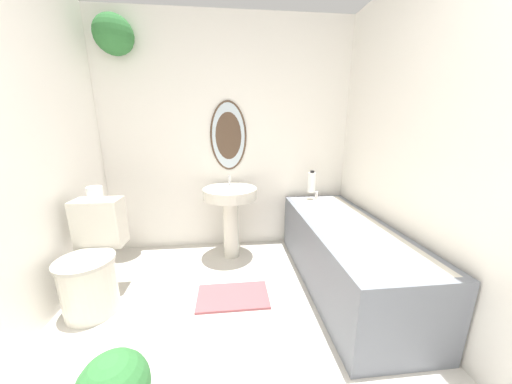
{
  "coord_description": "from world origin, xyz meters",
  "views": [
    {
      "loc": [
        -0.01,
        -0.2,
        1.33
      ],
      "look_at": [
        0.19,
        1.59,
        0.86
      ],
      "focal_mm": 18.0,
      "sensor_mm": 36.0,
      "label": 1
    }
  ],
  "objects_px": {
    "toilet_paper_roll": "(95,193)",
    "pedestal_sink": "(230,206)",
    "shampoo_bottle": "(312,182)",
    "bathtub": "(344,253)",
    "toilet": "(93,265)"
  },
  "relations": [
    {
      "from": "toilet",
      "to": "toilet_paper_roll",
      "type": "height_order",
      "value": "toilet_paper_roll"
    },
    {
      "from": "toilet",
      "to": "shampoo_bottle",
      "type": "xyz_separation_m",
      "value": [
        1.9,
        0.78,
        0.41
      ]
    },
    {
      "from": "shampoo_bottle",
      "to": "toilet_paper_roll",
      "type": "distance_m",
      "value": 2.0
    },
    {
      "from": "toilet",
      "to": "toilet_paper_roll",
      "type": "distance_m",
      "value": 0.53
    },
    {
      "from": "shampoo_bottle",
      "to": "toilet_paper_roll",
      "type": "relative_size",
      "value": 2.14
    },
    {
      "from": "pedestal_sink",
      "to": "shampoo_bottle",
      "type": "xyz_separation_m",
      "value": [
        0.88,
        0.14,
        0.19
      ]
    },
    {
      "from": "toilet_paper_roll",
      "to": "pedestal_sink",
      "type": "bearing_deg",
      "value": 23.87
    },
    {
      "from": "toilet",
      "to": "bathtub",
      "type": "height_order",
      "value": "toilet"
    },
    {
      "from": "toilet",
      "to": "shampoo_bottle",
      "type": "height_order",
      "value": "shampoo_bottle"
    },
    {
      "from": "pedestal_sink",
      "to": "bathtub",
      "type": "relative_size",
      "value": 0.49
    },
    {
      "from": "toilet",
      "to": "pedestal_sink",
      "type": "relative_size",
      "value": 0.94
    },
    {
      "from": "pedestal_sink",
      "to": "bathtub",
      "type": "bearing_deg",
      "value": -32.1
    },
    {
      "from": "shampoo_bottle",
      "to": "toilet_paper_roll",
      "type": "xyz_separation_m",
      "value": [
        -1.9,
        -0.59,
        0.09
      ]
    },
    {
      "from": "pedestal_sink",
      "to": "shampoo_bottle",
      "type": "bearing_deg",
      "value": 8.89
    },
    {
      "from": "bathtub",
      "to": "toilet",
      "type": "bearing_deg",
      "value": -178.52
    }
  ]
}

